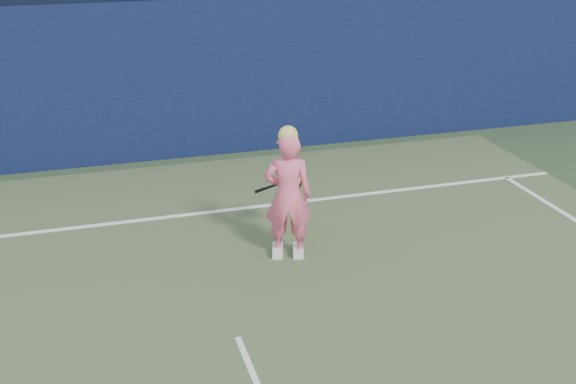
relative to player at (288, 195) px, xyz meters
name	(u,v)px	position (x,y,z in m)	size (l,w,h in m)	color
backstop_wall	(157,80)	(-0.96, 3.96, 0.49)	(24.00, 0.40, 2.50)	#0E0F3E
player	(288,195)	(0.00, 0.00, 0.00)	(0.62, 0.50, 1.57)	#FC6288
racket	(288,181)	(0.14, 0.45, -0.02)	(0.60, 0.13, 0.32)	black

